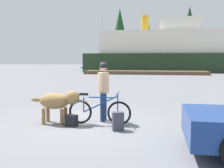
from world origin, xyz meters
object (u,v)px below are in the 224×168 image
object	(u,v)px
backpack	(118,121)
handbag_pannier	(71,121)
bicycle	(99,111)
sailboat_moored	(102,67)
dog	(58,101)
ferry_boat	(164,52)
person_cyclist	(103,86)

from	to	relation	value
backpack	handbag_pannier	distance (m)	1.29
bicycle	sailboat_moored	distance (m)	36.12
dog	ferry_boat	distance (m)	32.76
handbag_pannier	ferry_boat	distance (m)	33.00
ferry_boat	sailboat_moored	size ratio (longest dim) A/B	2.56
person_cyclist	handbag_pannier	distance (m)	1.38
dog	handbag_pannier	bearing A→B (deg)	-28.22
backpack	handbag_pannier	xyz separation A→B (m)	(-1.28, 0.15, -0.08)
dog	sailboat_moored	bearing A→B (deg)	100.36
person_cyclist	ferry_boat	xyz separation A→B (m)	(2.25, 31.95, 1.81)
backpack	sailboat_moored	world-z (taller)	sailboat_moored
handbag_pannier	dog	bearing A→B (deg)	151.78
ferry_boat	sailboat_moored	distance (m)	10.58
bicycle	handbag_pannier	world-z (taller)	bicycle
backpack	handbag_pannier	size ratio (longest dim) A/B	1.47
bicycle	ferry_boat	distance (m)	32.57
bicycle	dog	world-z (taller)	dog
ferry_boat	dog	bearing A→B (deg)	-96.02
backpack	ferry_boat	distance (m)	33.05
dog	sailboat_moored	distance (m)	36.00
person_cyclist	backpack	world-z (taller)	person_cyclist
dog	sailboat_moored	xyz separation A→B (m)	(-6.48, 35.41, -0.13)
handbag_pannier	ferry_boat	size ratio (longest dim) A/B	0.01
sailboat_moored	ferry_boat	bearing A→B (deg)	-16.39
bicycle	backpack	bearing A→B (deg)	-39.97
backpack	dog	bearing A→B (deg)	166.93
person_cyclist	dog	distance (m)	1.36
ferry_boat	person_cyclist	bearing A→B (deg)	-94.03
dog	sailboat_moored	world-z (taller)	sailboat_moored
handbag_pannier	ferry_boat	bearing A→B (deg)	84.84
bicycle	dog	bearing A→B (deg)	-174.77
handbag_pannier	backpack	bearing A→B (deg)	-6.88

